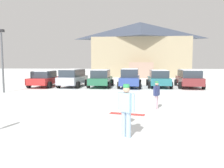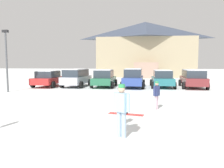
{
  "view_description": "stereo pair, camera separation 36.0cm",
  "coord_description": "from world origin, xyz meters",
  "px_view_note": "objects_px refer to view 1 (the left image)",
  "views": [
    {
      "loc": [
        0.46,
        -4.94,
        2.32
      ],
      "look_at": [
        -0.37,
        6.15,
        1.24
      ],
      "focal_mm": 35.0,
      "sensor_mm": 36.0,
      "label": 1
    },
    {
      "loc": [
        0.81,
        -4.91,
        2.32
      ],
      "look_at": [
        -0.37,
        6.15,
        1.24
      ],
      "focal_mm": 35.0,
      "sensor_mm": 36.0,
      "label": 2
    }
  ],
  "objects_px": {
    "pair_of_skis": "(127,114)",
    "lamp_post": "(2,57)",
    "skier_teen_in_navy_coat": "(157,93)",
    "parked_maroon_van": "(189,78)",
    "parked_green_coupe": "(101,78)",
    "parked_silver_wagon": "(73,77)",
    "ski_lodge": "(140,49)",
    "parked_red_sedan": "(45,79)",
    "parked_teal_hatchback": "(159,78)",
    "skier_child_in_red_jacket": "(125,109)",
    "skier_adult_in_blue_parka": "(126,108)",
    "parked_blue_hatchback": "(130,78)"
  },
  "relations": [
    {
      "from": "parked_silver_wagon",
      "to": "parked_maroon_van",
      "type": "bearing_deg",
      "value": 1.82
    },
    {
      "from": "skier_child_in_red_jacket",
      "to": "parked_silver_wagon",
      "type": "bearing_deg",
      "value": 112.38
    },
    {
      "from": "parked_silver_wagon",
      "to": "skier_child_in_red_jacket",
      "type": "bearing_deg",
      "value": -67.62
    },
    {
      "from": "skier_child_in_red_jacket",
      "to": "skier_teen_in_navy_coat",
      "type": "bearing_deg",
      "value": 62.23
    },
    {
      "from": "parked_silver_wagon",
      "to": "parked_green_coupe",
      "type": "bearing_deg",
      "value": 2.2
    },
    {
      "from": "ski_lodge",
      "to": "parked_red_sedan",
      "type": "distance_m",
      "value": 20.58
    },
    {
      "from": "parked_blue_hatchback",
      "to": "skier_adult_in_blue_parka",
      "type": "height_order",
      "value": "parked_blue_hatchback"
    },
    {
      "from": "parked_teal_hatchback",
      "to": "lamp_post",
      "type": "bearing_deg",
      "value": -159.47
    },
    {
      "from": "ski_lodge",
      "to": "lamp_post",
      "type": "relative_size",
      "value": 3.36
    },
    {
      "from": "parked_red_sedan",
      "to": "parked_teal_hatchback",
      "type": "height_order",
      "value": "parked_teal_hatchback"
    },
    {
      "from": "skier_adult_in_blue_parka",
      "to": "skier_child_in_red_jacket",
      "type": "xyz_separation_m",
      "value": [
        -0.06,
        1.37,
        -0.35
      ]
    },
    {
      "from": "parked_maroon_van",
      "to": "skier_child_in_red_jacket",
      "type": "distance_m",
      "value": 14.29
    },
    {
      "from": "parked_blue_hatchback",
      "to": "skier_child_in_red_jacket",
      "type": "relative_size",
      "value": 4.63
    },
    {
      "from": "parked_silver_wagon",
      "to": "parked_blue_hatchback",
      "type": "bearing_deg",
      "value": 1.03
    },
    {
      "from": "ski_lodge",
      "to": "parked_red_sedan",
      "type": "height_order",
      "value": "ski_lodge"
    },
    {
      "from": "parked_green_coupe",
      "to": "skier_adult_in_blue_parka",
      "type": "height_order",
      "value": "parked_green_coupe"
    },
    {
      "from": "parked_silver_wagon",
      "to": "parked_teal_hatchback",
      "type": "bearing_deg",
      "value": 2.54
    },
    {
      "from": "parked_red_sedan",
      "to": "parked_maroon_van",
      "type": "bearing_deg",
      "value": 2.27
    },
    {
      "from": "parked_blue_hatchback",
      "to": "skier_teen_in_navy_coat",
      "type": "bearing_deg",
      "value": -82.88
    },
    {
      "from": "pair_of_skis",
      "to": "lamp_post",
      "type": "xyz_separation_m",
      "value": [
        -9.69,
        6.61,
        2.75
      ]
    },
    {
      "from": "parked_red_sedan",
      "to": "parked_blue_hatchback",
      "type": "xyz_separation_m",
      "value": [
        8.23,
        0.29,
        0.09
      ]
    },
    {
      "from": "skier_adult_in_blue_parka",
      "to": "parked_red_sedan",
      "type": "bearing_deg",
      "value": 119.96
    },
    {
      "from": "skier_adult_in_blue_parka",
      "to": "lamp_post",
      "type": "bearing_deg",
      "value": 135.02
    },
    {
      "from": "parked_teal_hatchback",
      "to": "skier_child_in_red_jacket",
      "type": "xyz_separation_m",
      "value": [
        -3.02,
        -13.05,
        -0.24
      ]
    },
    {
      "from": "parked_silver_wagon",
      "to": "skier_teen_in_navy_coat",
      "type": "height_order",
      "value": "parked_silver_wagon"
    },
    {
      "from": "pair_of_skis",
      "to": "lamp_post",
      "type": "height_order",
      "value": "lamp_post"
    },
    {
      "from": "parked_red_sedan",
      "to": "skier_adult_in_blue_parka",
      "type": "height_order",
      "value": "skier_adult_in_blue_parka"
    },
    {
      "from": "parked_green_coupe",
      "to": "skier_child_in_red_jacket",
      "type": "distance_m",
      "value": 13.04
    },
    {
      "from": "skier_teen_in_navy_coat",
      "to": "pair_of_skis",
      "type": "bearing_deg",
      "value": -140.79
    },
    {
      "from": "parked_silver_wagon",
      "to": "skier_teen_in_navy_coat",
      "type": "distance_m",
      "value": 11.89
    },
    {
      "from": "skier_adult_in_blue_parka",
      "to": "lamp_post",
      "type": "xyz_separation_m",
      "value": [
        -9.69,
        9.68,
        1.83
      ]
    },
    {
      "from": "skier_adult_in_blue_parka",
      "to": "parked_green_coupe",
      "type": "bearing_deg",
      "value": 100.27
    },
    {
      "from": "parked_green_coupe",
      "to": "parked_silver_wagon",
      "type": "bearing_deg",
      "value": -177.8
    },
    {
      "from": "skier_child_in_red_jacket",
      "to": "skier_adult_in_blue_parka",
      "type": "bearing_deg",
      "value": -87.65
    },
    {
      "from": "parked_green_coupe",
      "to": "pair_of_skis",
      "type": "height_order",
      "value": "parked_green_coupe"
    },
    {
      "from": "ski_lodge",
      "to": "pair_of_skis",
      "type": "relative_size",
      "value": 10.07
    },
    {
      "from": "skier_teen_in_navy_coat",
      "to": "parked_blue_hatchback",
      "type": "bearing_deg",
      "value": 97.12
    },
    {
      "from": "parked_maroon_van",
      "to": "lamp_post",
      "type": "distance_m",
      "value": 16.28
    },
    {
      "from": "skier_adult_in_blue_parka",
      "to": "lamp_post",
      "type": "relative_size",
      "value": 0.34
    },
    {
      "from": "parked_maroon_van",
      "to": "parked_teal_hatchback",
      "type": "bearing_deg",
      "value": 179.72
    },
    {
      "from": "pair_of_skis",
      "to": "parked_silver_wagon",
      "type": "bearing_deg",
      "value": 115.68
    },
    {
      "from": "parked_maroon_van",
      "to": "pair_of_skis",
      "type": "relative_size",
      "value": 2.98
    },
    {
      "from": "skier_teen_in_navy_coat",
      "to": "pair_of_skis",
      "type": "relative_size",
      "value": 0.87
    },
    {
      "from": "parked_teal_hatchback",
      "to": "skier_child_in_red_jacket",
      "type": "height_order",
      "value": "parked_teal_hatchback"
    },
    {
      "from": "parked_blue_hatchback",
      "to": "ski_lodge",
      "type": "bearing_deg",
      "value": 84.04
    },
    {
      "from": "parked_teal_hatchback",
      "to": "parked_maroon_van",
      "type": "xyz_separation_m",
      "value": [
        2.81,
        -0.01,
        0.08
      ]
    },
    {
      "from": "parked_teal_hatchback",
      "to": "pair_of_skis",
      "type": "xyz_separation_m",
      "value": [
        -2.97,
        -11.35,
        -0.81
      ]
    },
    {
      "from": "skier_teen_in_navy_coat",
      "to": "pair_of_skis",
      "type": "distance_m",
      "value": 2.05
    },
    {
      "from": "pair_of_skis",
      "to": "lamp_post",
      "type": "bearing_deg",
      "value": 145.68
    },
    {
      "from": "parked_red_sedan",
      "to": "skier_adult_in_blue_parka",
      "type": "distance_m",
      "value": 16.0
    }
  ]
}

